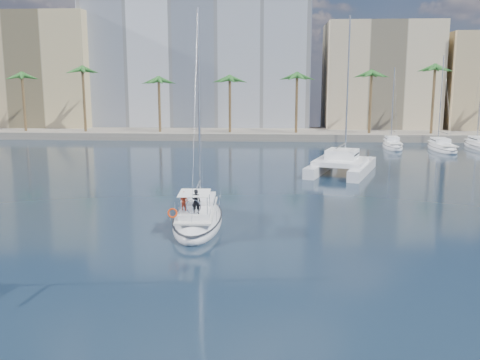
{
  "coord_description": "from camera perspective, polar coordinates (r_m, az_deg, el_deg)",
  "views": [
    {
      "loc": [
        2.62,
        -32.09,
        9.83
      ],
      "look_at": [
        0.48,
        1.5,
        3.51
      ],
      "focal_mm": 40.0,
      "sensor_mm": 36.0,
      "label": 1
    }
  ],
  "objects": [
    {
      "name": "quay",
      "position": [
        93.58,
        2.03,
        4.97
      ],
      "size": [
        120.0,
        14.0,
        1.2
      ],
      "primitive_type": "cube",
      "color": "gray",
      "rests_on": "ground"
    },
    {
      "name": "palm_centre",
      "position": [
        89.13,
        1.99,
        10.92
      ],
      "size": [
        3.6,
        3.6,
        12.3
      ],
      "color": "brown",
      "rests_on": "ground"
    },
    {
      "name": "palm_right",
      "position": [
        94.46,
        23.43,
        10.05
      ],
      "size": [
        3.6,
        3.6,
        12.3
      ],
      "color": "brown",
      "rests_on": "ground"
    },
    {
      "name": "main_sloop",
      "position": [
        36.9,
        -4.51,
        -4.05
      ],
      "size": [
        3.88,
        10.55,
        15.41
      ],
      "rotation": [
        0.0,
        0.0,
        0.06
      ],
      "color": "silver",
      "rests_on": "ground"
    },
    {
      "name": "seagull",
      "position": [
        35.27,
        -3.56,
        -4.01
      ],
      "size": [
        1.11,
        0.47,
        0.2
      ],
      "color": "silver",
      "rests_on": "ground"
    },
    {
      "name": "catamaran",
      "position": [
        58.26,
        10.78,
        1.86
      ],
      "size": [
        8.88,
        12.44,
        16.49
      ],
      "rotation": [
        0.0,
        0.0,
        -0.32
      ],
      "color": "silver",
      "rests_on": "ground"
    },
    {
      "name": "palm_left",
      "position": [
        96.33,
        -19.02,
        10.34
      ],
      "size": [
        3.6,
        3.6,
        12.3
      ],
      "color": "brown",
      "rests_on": "ground"
    },
    {
      "name": "building_modern",
      "position": [
        106.19,
        -4.39,
        12.86
      ],
      "size": [
        42.0,
        16.0,
        28.0
      ],
      "primitive_type": "cube",
      "color": "silver",
      "rests_on": "ground"
    },
    {
      "name": "building_tan_left",
      "position": [
        110.51,
        -20.54,
        10.58
      ],
      "size": [
        22.0,
        14.0,
        22.0
      ],
      "primitive_type": "cube",
      "color": "tan",
      "rests_on": "ground"
    },
    {
      "name": "moored_yacht_a",
      "position": [
        81.57,
        15.94,
        3.3
      ],
      "size": [
        3.37,
        9.52,
        11.9
      ],
      "primitive_type": null,
      "rotation": [
        0.0,
        0.0,
        -0.07
      ],
      "color": "silver",
      "rests_on": "ground"
    },
    {
      "name": "moored_yacht_b",
      "position": [
        81.3,
        20.72,
        3.0
      ],
      "size": [
        3.32,
        10.83,
        13.72
      ],
      "primitive_type": null,
      "rotation": [
        0.0,
        0.0,
        -0.02
      ],
      "color": "silver",
      "rests_on": "ground"
    },
    {
      "name": "ground",
      "position": [
        33.66,
        -0.99,
        -6.34
      ],
      "size": [
        160.0,
        160.0,
        0.0
      ],
      "primitive_type": "plane",
      "color": "black",
      "rests_on": "ground"
    },
    {
      "name": "building_beige",
      "position": [
        103.91,
        14.64,
        10.39
      ],
      "size": [
        20.0,
        14.0,
        20.0
      ],
      "primitive_type": "cube",
      "color": "#C7B48F",
      "rests_on": "ground"
    }
  ]
}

